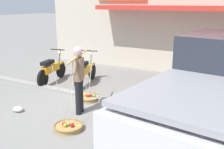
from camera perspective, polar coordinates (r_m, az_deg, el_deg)
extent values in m
plane|color=gray|center=(7.01, -5.10, -7.44)|extent=(90.00, 90.00, 0.00)
cube|color=gray|center=(7.54, -2.06, -5.33)|extent=(20.00, 0.24, 0.10)
cylinder|color=black|center=(6.76, -6.81, -4.47)|extent=(0.15, 0.15, 0.86)
cylinder|color=black|center=(6.60, -7.22, -4.99)|extent=(0.15, 0.15, 0.86)
cube|color=#84664C|center=(6.48, -7.21, 1.10)|extent=(0.31, 0.39, 0.54)
sphere|color=tan|center=(6.39, -7.33, 4.63)|extent=(0.21, 0.21, 0.21)
sphere|color=#D1A8CC|center=(6.38, -7.35, 5.07)|extent=(0.22, 0.22, 0.22)
cylinder|color=#84664C|center=(6.66, -6.70, 3.02)|extent=(0.21, 0.35, 0.43)
cylinder|color=#84664C|center=(6.21, -7.86, 2.09)|extent=(0.21, 0.35, 0.43)
cylinder|color=tan|center=(6.41, -7.31, 3.88)|extent=(0.71, 1.75, 0.04)
cylinder|color=#B2894C|center=(7.65, -5.05, -5.10)|extent=(0.62, 0.62, 0.09)
torus|color=olive|center=(7.64, -5.06, -4.74)|extent=(0.66, 0.66, 0.05)
sphere|color=red|center=(7.61, -5.28, -4.53)|extent=(0.09, 0.09, 0.09)
sphere|color=#AA1F1A|center=(7.61, -4.61, -4.49)|extent=(0.09, 0.09, 0.09)
sphere|color=#6AA43F|center=(7.57, -3.85, -4.55)|extent=(0.09, 0.09, 0.09)
sphere|color=yellow|center=(7.69, -5.88, -4.28)|extent=(0.09, 0.09, 0.09)
cylinder|color=silver|center=(7.54, -4.56, 0.40)|extent=(0.01, 0.30, 1.36)
cylinder|color=silver|center=(7.45, -6.26, 0.15)|extent=(0.26, 0.15, 1.36)
cylinder|color=silver|center=(7.31, -4.70, -0.10)|extent=(0.26, 0.15, 1.36)
cylinder|color=#B2894C|center=(6.02, -9.31, -11.15)|extent=(0.62, 0.62, 0.09)
torus|color=olive|center=(6.00, -9.33, -10.72)|extent=(0.66, 0.66, 0.05)
sphere|color=gold|center=(5.93, -10.03, -10.66)|extent=(0.08, 0.08, 0.08)
sphere|color=#AA1F1A|center=(5.98, -10.25, -10.41)|extent=(0.09, 0.09, 0.09)
sphere|color=#B0201B|center=(5.90, -8.58, -10.68)|extent=(0.10, 0.10, 0.10)
sphere|color=#78BA47|center=(5.97, -9.37, -10.45)|extent=(0.08, 0.08, 0.08)
cylinder|color=silver|center=(5.84, -8.74, -4.24)|extent=(0.01, 0.30, 1.36)
cylinder|color=silver|center=(5.76, -11.01, -4.63)|extent=(0.26, 0.15, 1.36)
cylinder|color=silver|center=(5.61, -9.10, -5.08)|extent=(0.26, 0.15, 1.36)
cylinder|color=black|center=(9.99, -10.88, 1.03)|extent=(0.20, 0.58, 0.58)
cylinder|color=black|center=(8.96, -14.60, -0.85)|extent=(0.20, 0.58, 0.58)
cube|color=orange|center=(9.93, -10.96, 2.49)|extent=(0.20, 0.30, 0.06)
cube|color=orange|center=(9.33, -13.02, 1.30)|extent=(0.39, 0.92, 0.24)
cube|color=black|center=(9.12, -13.68, 2.49)|extent=(0.33, 0.59, 0.12)
cylinder|color=slate|center=(9.81, -11.27, 3.10)|extent=(0.12, 0.30, 0.76)
cylinder|color=black|center=(9.67, -11.62, 5.26)|extent=(0.54, 0.15, 0.04)
sphere|color=silver|center=(9.83, -11.12, 4.62)|extent=(0.11, 0.11, 0.11)
cylinder|color=black|center=(9.60, -4.29, 0.69)|extent=(0.22, 0.58, 0.58)
cylinder|color=black|center=(8.48, -7.10, -1.35)|extent=(0.22, 0.58, 0.58)
cube|color=orange|center=(9.53, -4.32, 2.21)|extent=(0.21, 0.31, 0.06)
cube|color=orange|center=(8.89, -5.88, 0.93)|extent=(0.42, 0.92, 0.24)
cube|color=black|center=(8.67, -6.35, 2.18)|extent=(0.35, 0.60, 0.12)
cylinder|color=slate|center=(9.41, -4.54, 2.84)|extent=(0.13, 0.30, 0.76)
cylinder|color=black|center=(9.26, -4.76, 5.09)|extent=(0.53, 0.17, 0.04)
sphere|color=silver|center=(9.44, -4.41, 4.42)|extent=(0.11, 0.11, 0.11)
cube|color=silver|center=(5.20, 21.75, -6.62)|extent=(2.42, 4.89, 0.96)
cube|color=gray|center=(4.05, 18.60, -3.76)|extent=(2.06, 2.54, 0.08)
cylinder|color=black|center=(6.93, 16.97, -5.00)|extent=(0.34, 0.78, 0.76)
cylinder|color=black|center=(4.52, 3.77, -15.71)|extent=(0.34, 0.78, 0.76)
cube|color=beige|center=(12.62, 19.81, 11.69)|extent=(13.00, 5.00, 4.20)
cube|color=red|center=(9.68, 16.64, 13.48)|extent=(7.15, 1.00, 0.16)
ellipsoid|color=silver|center=(7.23, -19.49, -6.99)|extent=(0.28, 0.22, 0.14)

